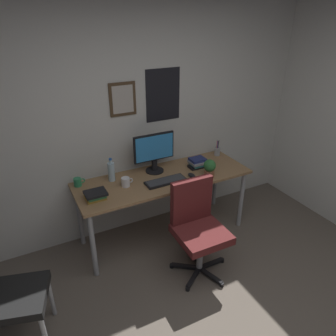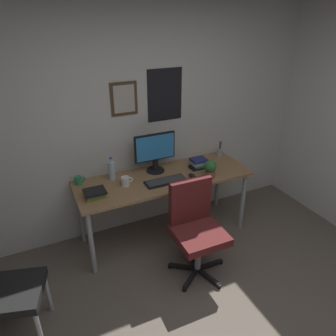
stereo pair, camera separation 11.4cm
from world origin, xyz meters
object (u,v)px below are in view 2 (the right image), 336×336
Objects in this scene: side_chair at (2,288)px; potted_plant at (210,168)px; book_stack_left at (199,163)px; coffee_mug_far at (126,181)px; water_bottle at (112,170)px; pen_cup at (220,152)px; office_chair at (195,224)px; monitor at (155,151)px; computer_mouse at (192,176)px; keyboard at (166,181)px; coffee_mug_near at (78,180)px; book_stack_right at (95,194)px.

side_chair is 2.13m from potted_plant.
side_chair is 4.04× the size of book_stack_left.
book_stack_left is (0.88, 0.04, 0.01)m from coffee_mug_far.
potted_plant is at bearing -22.40° from water_bottle.
pen_cup is at bearing 1.17° from water_bottle.
monitor is at bearing 95.67° from office_chair.
side_chair is 7.95× the size of computer_mouse.
water_bottle is (-0.48, 0.29, 0.09)m from keyboard.
book_stack_left is at bearing 18.39° from side_chair.
monitor reaches higher than keyboard.
coffee_mug_far is (-0.39, 0.11, 0.03)m from keyboard.
potted_plant is 0.90× the size of book_stack_left.
book_stack_left is (0.97, -0.14, -0.05)m from water_bottle.
office_chair is 7.73× the size of coffee_mug_far.
side_chair is 4.49× the size of potted_plant.
monitor is 4.18× the size of computer_mouse.
potted_plant is (2.05, 0.44, 0.36)m from side_chair.
side_chair is 1.69m from keyboard.
book_stack_left is at bearing 42.81° from computer_mouse.
monitor reaches higher than book_stack_left.
monitor is 0.62m from potted_plant.
monitor is 4.02× the size of coffee_mug_near.
potted_plant is 0.97× the size of book_stack_right.
computer_mouse is (0.29, -0.31, -0.22)m from monitor.
office_chair is 1.26m from coffee_mug_near.
computer_mouse is 0.96× the size of coffee_mug_near.
water_bottle is at bearing -178.83° from pen_cup.
monitor is 3.74× the size of coffee_mug_far.
side_chair is at bearing -143.06° from water_bottle.
potted_plant is (0.86, -0.21, 0.06)m from coffee_mug_far.
side_chair is at bearing -164.72° from computer_mouse.
pen_cup is 0.92× the size of book_stack_left.
office_chair reaches higher than coffee_mug_far.
side_chair is 2.62m from pen_cup.
keyboard is 1.70× the size of water_bottle.
side_chair is 2.20m from book_stack_left.
keyboard is at bearing -159.85° from pen_cup.
coffee_mug_near is (-0.90, 0.84, 0.27)m from office_chair.
keyboard is 3.50× the size of coffee_mug_far.
monitor is at bearing -1.07° from water_bottle.
pen_cup is 0.99× the size of book_stack_right.
potted_plant reaches higher than coffee_mug_far.
coffee_mug_far is (0.09, -0.18, -0.06)m from water_bottle.
keyboard is 3.91× the size of computer_mouse.
water_bottle is 1.26× the size of pen_cup.
coffee_mug_near is 0.57× the size of pen_cup.
side_chair is at bearing -130.96° from coffee_mug_near.
book_stack_left is at bearing -8.31° from coffee_mug_near.
side_chair is at bearing -161.61° from book_stack_left.
office_chair is at bearing -133.91° from pen_cup.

